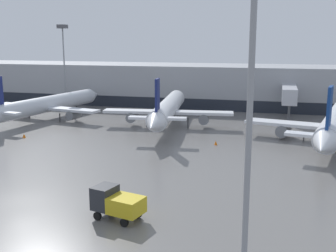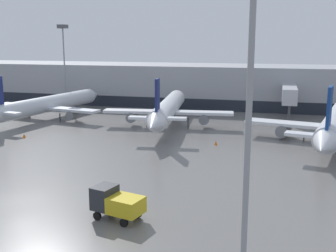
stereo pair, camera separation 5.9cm
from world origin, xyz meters
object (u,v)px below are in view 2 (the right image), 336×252
at_px(parked_jet_1, 168,109).
at_px(apron_light_mast_0, 63,42).
at_px(parked_jet_4, 336,124).
at_px(traffic_cone_0, 24,136).
at_px(parked_jet_3, 46,105).
at_px(service_truck_3, 116,202).
at_px(traffic_cone_1, 216,143).

distance_m(parked_jet_1, apron_light_mast_0, 33.97).
distance_m(parked_jet_1, parked_jet_4, 26.38).
distance_m(parked_jet_1, traffic_cone_0, 23.26).
bearing_deg(parked_jet_3, parked_jet_1, -82.21).
bearing_deg(parked_jet_1, parked_jet_3, 80.72).
bearing_deg(parked_jet_1, traffic_cone_0, 117.73).
height_order(parked_jet_1, parked_jet_4, parked_jet_4).
relative_size(service_truck_3, apron_light_mast_0, 0.26).
bearing_deg(traffic_cone_0, parked_jet_1, 34.50).
bearing_deg(apron_light_mast_0, parked_jet_1, -30.74).
bearing_deg(parked_jet_1, parked_jet_4, -107.87).
height_order(parked_jet_1, traffic_cone_1, parked_jet_1).
distance_m(service_truck_3, traffic_cone_1, 27.28).
relative_size(parked_jet_1, traffic_cone_1, 58.96).
relative_size(parked_jet_1, traffic_cone_0, 56.02).
bearing_deg(traffic_cone_1, apron_light_mast_0, 144.45).
height_order(parked_jet_3, traffic_cone_0, parked_jet_3).
xyz_separation_m(parked_jet_1, apron_light_mast_0, (-27.65, 16.44, 10.91)).
bearing_deg(parked_jet_4, apron_light_mast_0, 79.84).
xyz_separation_m(parked_jet_1, service_truck_3, (5.33, -37.13, -1.66)).
relative_size(parked_jet_1, apron_light_mast_0, 1.86).
height_order(service_truck_3, traffic_cone_0, service_truck_3).
xyz_separation_m(parked_jet_4, service_truck_3, (-20.55, -32.05, -1.35)).
xyz_separation_m(traffic_cone_1, apron_light_mast_0, (-37.31, 26.66, 13.76)).
distance_m(service_truck_3, apron_light_mast_0, 64.15).
relative_size(parked_jet_4, traffic_cone_0, 57.58).
relative_size(parked_jet_4, traffic_cone_1, 60.60).
bearing_deg(service_truck_3, parked_jet_4, -108.15).
xyz_separation_m(parked_jet_3, apron_light_mast_0, (-4.20, 15.41, 11.27)).
distance_m(traffic_cone_0, traffic_cone_1, 28.83).
relative_size(parked_jet_1, service_truck_3, 7.09).
height_order(parked_jet_3, service_truck_3, parked_jet_3).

